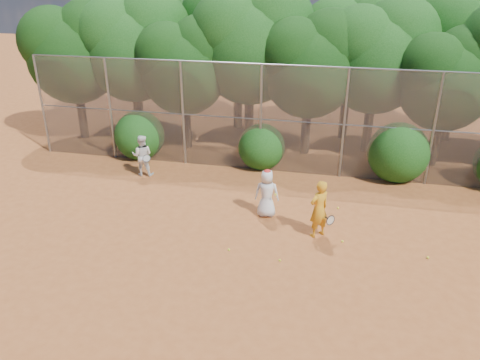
# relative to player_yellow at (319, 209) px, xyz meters

# --- Properties ---
(ground) EXTENTS (80.00, 80.00, 0.00)m
(ground) POSITION_rel_player_yellow_xyz_m (-1.49, -1.56, -0.86)
(ground) COLOR brown
(ground) RESTS_ON ground
(fence_back) EXTENTS (20.05, 0.09, 4.03)m
(fence_back) POSITION_rel_player_yellow_xyz_m (-1.61, 4.44, 1.19)
(fence_back) COLOR gray
(fence_back) RESTS_ON ground
(tree_0) EXTENTS (4.38, 3.81, 6.00)m
(tree_0) POSITION_rel_player_yellow_xyz_m (-10.93, 6.48, 3.07)
(tree_0) COLOR black
(tree_0) RESTS_ON ground
(tree_1) EXTENTS (4.64, 4.03, 6.35)m
(tree_1) POSITION_rel_player_yellow_xyz_m (-8.43, 6.98, 3.30)
(tree_1) COLOR black
(tree_1) RESTS_ON ground
(tree_2) EXTENTS (3.99, 3.47, 5.47)m
(tree_2) POSITION_rel_player_yellow_xyz_m (-5.94, 6.27, 2.72)
(tree_2) COLOR black
(tree_2) RESTS_ON ground
(tree_3) EXTENTS (4.89, 4.26, 6.70)m
(tree_3) POSITION_rel_player_yellow_xyz_m (-3.43, 7.28, 3.54)
(tree_3) COLOR black
(tree_3) RESTS_ON ground
(tree_4) EXTENTS (4.19, 3.64, 5.73)m
(tree_4) POSITION_rel_player_yellow_xyz_m (-0.94, 6.67, 2.90)
(tree_4) COLOR black
(tree_4) RESTS_ON ground
(tree_5) EXTENTS (4.51, 3.92, 6.17)m
(tree_5) POSITION_rel_player_yellow_xyz_m (1.57, 7.48, 3.19)
(tree_5) COLOR black
(tree_5) RESTS_ON ground
(tree_6) EXTENTS (3.86, 3.36, 5.29)m
(tree_6) POSITION_rel_player_yellow_xyz_m (4.06, 6.47, 2.61)
(tree_6) COLOR black
(tree_6) RESTS_ON ground
(tree_9) EXTENTS (4.83, 4.20, 6.62)m
(tree_9) POSITION_rel_player_yellow_xyz_m (-9.43, 9.28, 3.48)
(tree_9) COLOR black
(tree_9) RESTS_ON ground
(tree_10) EXTENTS (5.15, 4.48, 7.06)m
(tree_10) POSITION_rel_player_yellow_xyz_m (-4.42, 9.48, 3.77)
(tree_10) COLOR black
(tree_10) RESTS_ON ground
(tree_11) EXTENTS (4.64, 4.03, 6.35)m
(tree_11) POSITION_rel_player_yellow_xyz_m (0.57, 9.08, 3.30)
(tree_11) COLOR black
(tree_11) RESTS_ON ground
(tree_12) EXTENTS (5.02, 4.37, 6.88)m
(tree_12) POSITION_rel_player_yellow_xyz_m (5.07, 9.68, 3.65)
(tree_12) COLOR black
(tree_12) RESTS_ON ground
(bush_0) EXTENTS (2.00, 2.00, 2.00)m
(bush_0) POSITION_rel_player_yellow_xyz_m (-7.49, 4.74, 0.14)
(bush_0) COLOR #123F0F
(bush_0) RESTS_ON ground
(bush_1) EXTENTS (1.80, 1.80, 1.80)m
(bush_1) POSITION_rel_player_yellow_xyz_m (-2.49, 4.74, 0.04)
(bush_1) COLOR #123F0F
(bush_1) RESTS_ON ground
(bush_2) EXTENTS (2.20, 2.20, 2.20)m
(bush_2) POSITION_rel_player_yellow_xyz_m (2.51, 4.74, 0.24)
(bush_2) COLOR #123F0F
(bush_2) RESTS_ON ground
(player_yellow) EXTENTS (0.84, 0.73, 1.72)m
(player_yellow) POSITION_rel_player_yellow_xyz_m (0.00, 0.00, 0.00)
(player_yellow) COLOR orange
(player_yellow) RESTS_ON ground
(player_teen) EXTENTS (0.78, 0.54, 1.56)m
(player_teen) POSITION_rel_player_yellow_xyz_m (-1.64, 0.87, -0.09)
(player_teen) COLOR silver
(player_teen) RESTS_ON ground
(player_white) EXTENTS (0.89, 0.79, 1.55)m
(player_white) POSITION_rel_player_yellow_xyz_m (-6.64, 3.00, -0.09)
(player_white) COLOR white
(player_white) RESTS_ON ground
(ball_0) EXTENTS (0.07, 0.07, 0.07)m
(ball_0) POSITION_rel_player_yellow_xyz_m (0.73, -0.23, -0.83)
(ball_0) COLOR yellow
(ball_0) RESTS_ON ground
(ball_1) EXTENTS (0.07, 0.07, 0.07)m
(ball_1) POSITION_rel_player_yellow_xyz_m (0.55, 1.80, -0.83)
(ball_1) COLOR yellow
(ball_1) RESTS_ON ground
(ball_2) EXTENTS (0.07, 0.07, 0.07)m
(ball_2) POSITION_rel_player_yellow_xyz_m (-0.86, -1.54, -0.83)
(ball_2) COLOR yellow
(ball_2) RESTS_ON ground
(ball_3) EXTENTS (0.07, 0.07, 0.07)m
(ball_3) POSITION_rel_player_yellow_xyz_m (2.97, -0.56, -0.83)
(ball_3) COLOR yellow
(ball_3) RESTS_ON ground
(ball_4) EXTENTS (0.07, 0.07, 0.07)m
(ball_4) POSITION_rel_player_yellow_xyz_m (-2.30, -1.34, -0.83)
(ball_4) COLOR yellow
(ball_4) RESTS_ON ground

